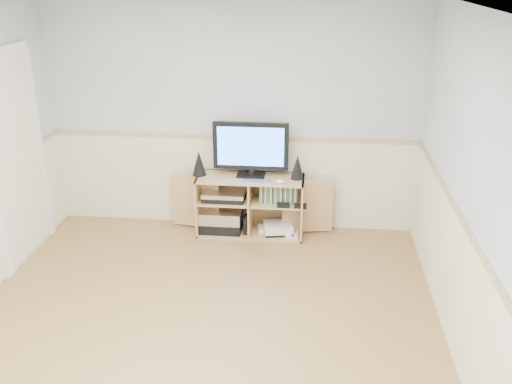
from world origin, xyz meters
TOP-DOWN VIEW (x-y plane):
  - room at (-0.06, 0.12)m, footprint 4.04×4.54m
  - media_cabinet at (0.22, 2.06)m, footprint 1.79×0.43m
  - monitor at (0.22, 2.05)m, footprint 0.80×0.18m
  - speaker_left at (-0.34, 2.03)m, footprint 0.15×0.15m
  - speaker_right at (0.72, 2.03)m, footprint 0.14×0.14m
  - keyboard at (0.31, 1.87)m, footprint 0.31×0.13m
  - mouse at (0.55, 1.87)m, footprint 0.10×0.07m
  - av_components at (-0.09, 2.00)m, footprint 0.53×0.34m
  - game_consoles at (0.52, 1.99)m, footprint 0.46×0.31m
  - game_cases at (0.53, 1.99)m, footprint 0.41×0.13m
  - wall_outlet at (1.00, 2.23)m, footprint 0.12×0.03m

SIDE VIEW (x-z plane):
  - game_consoles at x=0.52m, z-range 0.02..0.13m
  - av_components at x=-0.09m, z-range -0.01..0.45m
  - media_cabinet at x=0.22m, z-range 0.01..0.66m
  - game_cases at x=0.53m, z-range 0.39..0.58m
  - wall_outlet at x=1.00m, z-range 0.54..0.66m
  - keyboard at x=0.31m, z-range 0.65..0.66m
  - mouse at x=0.55m, z-range 0.65..0.69m
  - speaker_right at x=0.72m, z-range 0.65..0.91m
  - speaker_left at x=-0.34m, z-range 0.65..0.92m
  - monitor at x=0.22m, z-range 0.67..1.27m
  - room at x=-0.06m, z-range -0.05..2.49m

